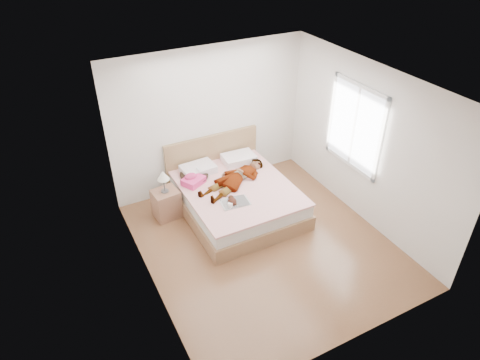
{
  "coord_description": "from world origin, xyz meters",
  "views": [
    {
      "loc": [
        -2.68,
        -4.3,
        4.53
      ],
      "look_at": [
        0.0,
        0.85,
        0.7
      ],
      "focal_mm": 32.0,
      "sensor_mm": 36.0,
      "label": 1
    }
  ],
  "objects": [
    {
      "name": "ground",
      "position": [
        0.0,
        0.0,
        0.0
      ],
      "size": [
        4.0,
        4.0,
        0.0
      ],
      "primitive_type": "plane",
      "color": "#4B2817",
      "rests_on": "ground"
    },
    {
      "name": "woman",
      "position": [
        0.05,
        1.11,
        0.61
      ],
      "size": [
        1.57,
        1.1,
        0.2
      ],
      "primitive_type": "imported",
      "rotation": [
        0.0,
        0.0,
        -1.16
      ],
      "color": "white",
      "rests_on": "bed"
    },
    {
      "name": "hair",
      "position": [
        -0.52,
        1.56,
        0.55
      ],
      "size": [
        0.55,
        0.64,
        0.09
      ],
      "primitive_type": "ellipsoid",
      "rotation": [
        0.0,
        0.0,
        -0.11
      ],
      "color": "black",
      "rests_on": "bed"
    },
    {
      "name": "phone",
      "position": [
        -0.45,
        1.51,
        0.68
      ],
      "size": [
        0.07,
        0.09,
        0.05
      ],
      "primitive_type": "cube",
      "rotation": [
        0.44,
        0.0,
        0.41
      ],
      "color": "silver",
      "rests_on": "bed"
    },
    {
      "name": "room_shell",
      "position": [
        1.77,
        0.3,
        1.5
      ],
      "size": [
        4.0,
        4.0,
        4.0
      ],
      "color": "white",
      "rests_on": "ground"
    },
    {
      "name": "bed",
      "position": [
        0.0,
        1.04,
        0.28
      ],
      "size": [
        1.8,
        2.08,
        1.0
      ],
      "color": "olive",
      "rests_on": "ground"
    },
    {
      "name": "towel",
      "position": [
        -0.62,
        1.38,
        0.58
      ],
      "size": [
        0.44,
        0.41,
        0.18
      ],
      "color": "#FF4586",
      "rests_on": "bed"
    },
    {
      "name": "magazine",
      "position": [
        -0.24,
        0.56,
        0.52
      ],
      "size": [
        0.48,
        0.34,
        0.03
      ],
      "color": "silver",
      "rests_on": "bed"
    },
    {
      "name": "coffee_mug",
      "position": [
        -0.36,
        0.49,
        0.55
      ],
      "size": [
        0.12,
        0.1,
        0.09
      ],
      "color": "white",
      "rests_on": "bed"
    },
    {
      "name": "plush_toy",
      "position": [
        -0.3,
        0.55,
        0.57
      ],
      "size": [
        0.18,
        0.24,
        0.12
      ],
      "color": "black",
      "rests_on": "bed"
    },
    {
      "name": "nightstand",
      "position": [
        -1.12,
        1.38,
        0.29
      ],
      "size": [
        0.45,
        0.41,
        0.89
      ],
      "color": "brown",
      "rests_on": "ground"
    }
  ]
}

